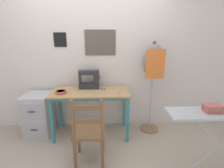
% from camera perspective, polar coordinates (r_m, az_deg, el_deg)
% --- Properties ---
extents(ground_plane, '(14.00, 14.00, 0.00)m').
position_cam_1_polar(ground_plane, '(2.89, -6.95, -18.72)').
color(ground_plane, tan).
extents(wall_back, '(10.00, 0.07, 2.55)m').
position_cam_1_polar(wall_back, '(3.04, -6.78, 9.03)').
color(wall_back, silver).
rests_on(wall_back, ground_plane).
extents(sewing_table, '(1.23, 0.58, 0.77)m').
position_cam_1_polar(sewing_table, '(2.82, -6.96, -4.10)').
color(sewing_table, tan).
rests_on(sewing_table, ground_plane).
extents(sewing_machine, '(0.35, 0.17, 0.33)m').
position_cam_1_polar(sewing_machine, '(2.92, -7.06, 1.40)').
color(sewing_machine, '#28282D').
rests_on(sewing_machine, sewing_table).
extents(fabric_bowl, '(0.17, 0.17, 0.04)m').
position_cam_1_polar(fabric_bowl, '(2.77, -16.37, -2.56)').
color(fabric_bowl, '#B25647').
rests_on(fabric_bowl, sewing_table).
extents(scissors, '(0.10, 0.11, 0.01)m').
position_cam_1_polar(scissors, '(2.68, 2.84, -3.01)').
color(scissors, silver).
rests_on(scissors, sewing_table).
extents(thread_spool_near_machine, '(0.04, 0.04, 0.03)m').
position_cam_1_polar(thread_spool_near_machine, '(2.84, -3.30, -1.60)').
color(thread_spool_near_machine, purple).
rests_on(thread_spool_near_machine, sewing_table).
extents(thread_spool_mid_table, '(0.04, 0.04, 0.03)m').
position_cam_1_polar(thread_spool_mid_table, '(2.85, -2.32, -1.56)').
color(thread_spool_mid_table, '#2875C1').
rests_on(thread_spool_mid_table, sewing_table).
extents(wooden_chair, '(0.40, 0.38, 0.93)m').
position_cam_1_polar(wooden_chair, '(2.32, -7.49, -15.37)').
color(wooden_chair, brown).
rests_on(wooden_chair, ground_plane).
extents(filing_cabinet, '(0.41, 0.48, 0.70)m').
position_cam_1_polar(filing_cabinet, '(3.21, -22.86, -9.07)').
color(filing_cabinet, '#B7B7BC').
rests_on(filing_cabinet, ground_plane).
extents(dress_form, '(0.35, 0.32, 1.54)m').
position_cam_1_polar(dress_form, '(2.90, 13.23, 5.73)').
color(dress_form, '#846647').
rests_on(dress_form, ground_plane).
extents(storage_box, '(0.19, 0.13, 0.08)m').
position_cam_1_polar(storage_box, '(2.19, 29.98, -6.88)').
color(storage_box, '#AD564C').
rests_on(storage_box, ironing_board).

